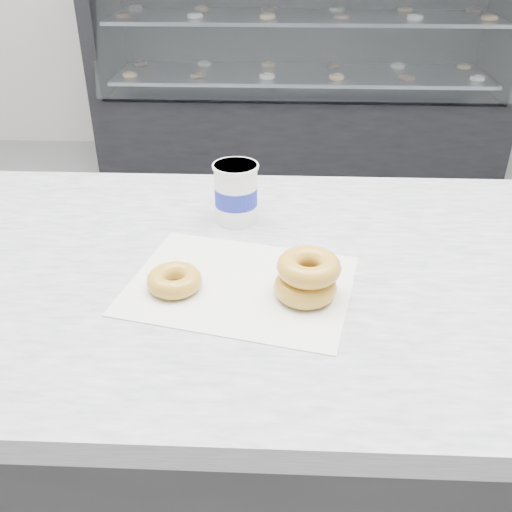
{
  "coord_description": "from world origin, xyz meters",
  "views": [
    {
      "loc": [
        -0.12,
        -1.4,
        1.4
      ],
      "look_at": [
        -0.15,
        -0.65,
        0.95
      ],
      "focal_mm": 40.0,
      "sensor_mm": 36.0,
      "label": 1
    }
  ],
  "objects_px": {
    "counter": "(332,452)",
    "donut_stack": "(307,277)",
    "donut_single": "(174,280)",
    "coffee_cup": "(236,193)",
    "display_case": "(300,89)"
  },
  "relations": [
    {
      "from": "display_case",
      "to": "coffee_cup",
      "type": "distance_m",
      "value": 2.61
    },
    {
      "from": "coffee_cup",
      "to": "donut_stack",
      "type": "bearing_deg",
      "value": -80.81
    },
    {
      "from": "counter",
      "to": "display_case",
      "type": "distance_m",
      "value": 2.72
    },
    {
      "from": "display_case",
      "to": "coffee_cup",
      "type": "relative_size",
      "value": 21.27
    },
    {
      "from": "coffee_cup",
      "to": "counter",
      "type": "bearing_deg",
      "value": -55.93
    },
    {
      "from": "donut_single",
      "to": "coffee_cup",
      "type": "bearing_deg",
      "value": 71.69
    },
    {
      "from": "counter",
      "to": "donut_stack",
      "type": "height_order",
      "value": "donut_stack"
    },
    {
      "from": "counter",
      "to": "donut_stack",
      "type": "distance_m",
      "value": 0.5
    },
    {
      "from": "donut_stack",
      "to": "coffee_cup",
      "type": "bearing_deg",
      "value": 116.57
    },
    {
      "from": "display_case",
      "to": "donut_single",
      "type": "xyz_separation_m",
      "value": [
        -0.28,
        -2.8,
        0.43
      ]
    },
    {
      "from": "display_case",
      "to": "donut_stack",
      "type": "height_order",
      "value": "display_case"
    },
    {
      "from": "donut_single",
      "to": "donut_stack",
      "type": "distance_m",
      "value": 0.2
    },
    {
      "from": "counter",
      "to": "donut_single",
      "type": "bearing_deg",
      "value": -164.43
    },
    {
      "from": "donut_stack",
      "to": "coffee_cup",
      "type": "xyz_separation_m",
      "value": [
        -0.12,
        0.25,
        0.02
      ]
    },
    {
      "from": "counter",
      "to": "donut_stack",
      "type": "bearing_deg",
      "value": -130.65
    }
  ]
}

